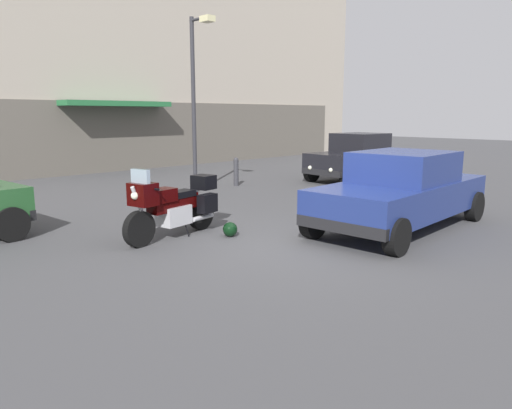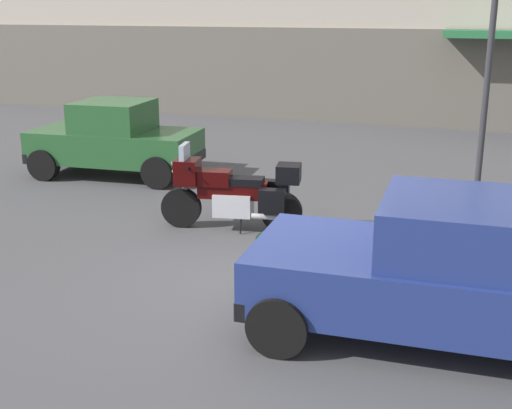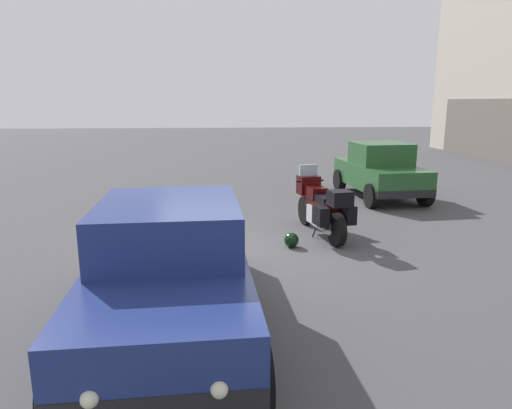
# 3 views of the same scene
# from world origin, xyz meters

# --- Properties ---
(ground_plane) EXTENTS (80.00, 80.00, 0.00)m
(ground_plane) POSITION_xyz_m (0.00, 0.00, 0.00)
(ground_plane) COLOR #424244
(motorcycle) EXTENTS (2.25, 0.95, 1.36)m
(motorcycle) POSITION_xyz_m (-1.22, 1.87, 0.62)
(motorcycle) COLOR black
(motorcycle) RESTS_ON ground
(helmet) EXTENTS (0.28, 0.28, 0.28)m
(helmet) POSITION_xyz_m (-0.46, 1.15, 0.14)
(helmet) COLOR black
(helmet) RESTS_ON ground
(car_sedan_far) EXTENTS (4.63, 2.08, 1.56)m
(car_sedan_far) POSITION_xyz_m (2.43, -0.79, 0.78)
(car_sedan_far) COLOR navy
(car_sedan_far) RESTS_ON ground
(car_compact_side) EXTENTS (3.56, 1.94, 1.56)m
(car_compact_side) POSITION_xyz_m (-4.83, 4.35, 0.77)
(car_compact_side) COLOR #235128
(car_compact_side) RESTS_ON ground
(streetlamp_curbside) EXTENTS (0.28, 0.94, 4.98)m
(streetlamp_curbside) POSITION_xyz_m (2.34, 5.72, 3.01)
(streetlamp_curbside) COLOR #2D2D33
(streetlamp_curbside) RESTS_ON ground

